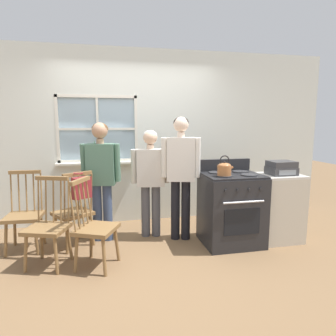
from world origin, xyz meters
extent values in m
plane|color=brown|center=(0.00, 0.00, 0.00)|extent=(16.00, 16.00, 0.00)
cube|color=silver|center=(1.61, 1.40, 1.35)|extent=(3.17, 0.06, 2.70)
cube|color=silver|center=(-0.57, 1.40, 0.49)|extent=(1.21, 0.06, 0.97)
cube|color=silver|center=(-0.57, 1.40, 2.34)|extent=(1.21, 0.06, 0.71)
cube|color=silver|center=(-0.57, 1.32, 0.96)|extent=(1.27, 0.10, 0.03)
cube|color=#9EB7C6|center=(-0.57, 1.41, 1.48)|extent=(1.15, 0.01, 0.96)
cube|color=silver|center=(-0.57, 1.38, 1.48)|extent=(0.04, 0.02, 1.02)
cube|color=silver|center=(-0.57, 1.38, 1.48)|extent=(1.21, 0.02, 0.04)
cube|color=silver|center=(-1.16, 1.38, 1.48)|extent=(0.04, 0.03, 1.02)
cube|color=silver|center=(0.01, 1.38, 1.48)|extent=(0.04, 0.03, 1.02)
cube|color=silver|center=(-0.57, 1.38, 1.97)|extent=(1.21, 0.03, 0.04)
cube|color=silver|center=(-0.57, 1.38, 0.99)|extent=(1.21, 0.03, 0.04)
cube|color=olive|center=(-0.91, 0.52, 0.43)|extent=(0.57, 0.56, 0.04)
cylinder|color=olive|center=(-0.85, 0.75, 0.20)|extent=(0.06, 0.09, 0.41)
cylinder|color=olive|center=(-1.14, 0.56, 0.20)|extent=(0.09, 0.06, 0.41)
cylinder|color=olive|center=(-0.68, 0.48, 0.20)|extent=(0.09, 0.06, 0.41)
cylinder|color=olive|center=(-0.96, 0.30, 0.20)|extent=(0.06, 0.09, 0.41)
cylinder|color=olive|center=(-0.67, 0.48, 0.69)|extent=(0.05, 0.07, 0.51)
cylinder|color=olive|center=(-0.74, 0.43, 0.69)|extent=(0.05, 0.07, 0.51)
cylinder|color=olive|center=(-0.82, 0.38, 0.69)|extent=(0.05, 0.07, 0.51)
cylinder|color=olive|center=(-0.89, 0.33, 0.69)|extent=(0.05, 0.07, 0.51)
cylinder|color=olive|center=(-0.97, 0.28, 0.69)|extent=(0.05, 0.07, 0.51)
cube|color=olive|center=(-0.82, 0.38, 0.96)|extent=(0.34, 0.24, 0.04)
cube|color=olive|center=(-0.60, -0.12, 0.43)|extent=(0.54, 0.55, 0.04)
cylinder|color=olive|center=(-0.53, -0.34, 0.20)|extent=(0.06, 0.09, 0.41)
cylinder|color=olive|center=(-0.38, -0.04, 0.20)|extent=(0.09, 0.06, 0.41)
cylinder|color=olive|center=(-0.82, -0.21, 0.20)|extent=(0.09, 0.06, 0.41)
cylinder|color=olive|center=(-0.67, 0.10, 0.20)|extent=(0.06, 0.09, 0.41)
cylinder|color=olive|center=(-0.83, -0.22, 0.69)|extent=(0.07, 0.05, 0.51)
cylinder|color=olive|center=(-0.79, -0.13, 0.69)|extent=(0.07, 0.05, 0.51)
cylinder|color=olive|center=(-0.75, -0.05, 0.69)|extent=(0.07, 0.05, 0.51)
cylinder|color=olive|center=(-0.72, 0.03, 0.69)|extent=(0.07, 0.05, 0.51)
cylinder|color=olive|center=(-0.68, 0.11, 0.69)|extent=(0.07, 0.05, 0.51)
cube|color=olive|center=(-0.75, -0.05, 0.96)|extent=(0.20, 0.36, 0.04)
cube|color=olive|center=(-1.13, 0.00, 0.43)|extent=(0.53, 0.51, 0.04)
cylinder|color=olive|center=(-1.34, -0.09, 0.20)|extent=(0.08, 0.06, 0.41)
cylinder|color=olive|center=(-1.02, -0.20, 0.20)|extent=(0.06, 0.08, 0.41)
cylinder|color=olive|center=(-1.24, 0.21, 0.20)|extent=(0.06, 0.08, 0.41)
cylinder|color=olive|center=(-0.92, 0.10, 0.20)|extent=(0.08, 0.06, 0.41)
cylinder|color=olive|center=(-1.25, 0.22, 0.69)|extent=(0.04, 0.07, 0.51)
cylinder|color=olive|center=(-1.16, 0.19, 0.69)|extent=(0.04, 0.07, 0.51)
cylinder|color=olive|center=(-1.07, 0.16, 0.69)|extent=(0.04, 0.07, 0.51)
cylinder|color=olive|center=(-0.99, 0.13, 0.69)|extent=(0.04, 0.07, 0.51)
cylinder|color=olive|center=(-0.90, 0.11, 0.69)|extent=(0.04, 0.07, 0.51)
cube|color=olive|center=(-1.07, 0.16, 0.96)|extent=(0.37, 0.16, 0.04)
cube|color=olive|center=(-1.49, 0.50, 0.43)|extent=(0.44, 0.42, 0.04)
cylinder|color=olive|center=(-1.66, 0.35, 0.20)|extent=(0.07, 0.06, 0.41)
cylinder|color=olive|center=(-1.32, 0.34, 0.20)|extent=(0.06, 0.07, 0.41)
cylinder|color=olive|center=(-1.65, 0.67, 0.20)|extent=(0.06, 0.07, 0.41)
cylinder|color=olive|center=(-1.31, 0.66, 0.20)|extent=(0.07, 0.06, 0.41)
cylinder|color=olive|center=(-1.66, 0.68, 0.69)|extent=(0.02, 0.07, 0.51)
cylinder|color=olive|center=(-1.57, 0.68, 0.69)|extent=(0.02, 0.07, 0.51)
cylinder|color=olive|center=(-1.48, 0.67, 0.69)|extent=(0.02, 0.07, 0.51)
cylinder|color=olive|center=(-1.39, 0.67, 0.69)|extent=(0.02, 0.07, 0.51)
cylinder|color=olive|center=(-1.30, 0.67, 0.69)|extent=(0.02, 0.07, 0.51)
cube|color=olive|center=(-1.48, 0.67, 0.96)|extent=(0.38, 0.06, 0.04)
cylinder|color=#384766|center=(-0.61, 0.65, 0.38)|extent=(0.12, 0.12, 0.77)
cylinder|color=#384766|center=(-0.47, 0.63, 0.38)|extent=(0.12, 0.12, 0.77)
cube|color=#4C7560|center=(-0.54, 0.64, 1.04)|extent=(0.39, 0.27, 0.54)
cylinder|color=#4C7560|center=(-0.76, 0.66, 1.06)|extent=(0.09, 0.12, 0.50)
cylinder|color=#4C7560|center=(-0.33, 0.58, 1.06)|extent=(0.09, 0.12, 0.50)
cylinder|color=tan|center=(-0.54, 0.64, 1.34)|extent=(0.10, 0.10, 0.07)
sphere|color=tan|center=(-0.54, 0.64, 1.48)|extent=(0.21, 0.21, 0.21)
ellipsoid|color=brown|center=(-0.54, 0.65, 1.49)|extent=(0.21, 0.21, 0.17)
cylinder|color=#4C4C51|center=(0.05, 0.66, 0.36)|extent=(0.12, 0.12, 0.72)
cylinder|color=#4C4C51|center=(0.19, 0.64, 0.36)|extent=(0.12, 0.12, 0.72)
cube|color=beige|center=(0.12, 0.65, 0.97)|extent=(0.40, 0.26, 0.51)
cylinder|color=beige|center=(-0.11, 0.66, 0.99)|extent=(0.09, 0.12, 0.47)
cylinder|color=beige|center=(0.34, 0.60, 0.99)|extent=(0.09, 0.12, 0.47)
cylinder|color=beige|center=(0.12, 0.65, 1.26)|extent=(0.10, 0.10, 0.06)
sphere|color=beige|center=(0.12, 0.65, 1.38)|extent=(0.19, 0.19, 0.19)
ellipsoid|color=silver|center=(0.12, 0.66, 1.40)|extent=(0.20, 0.20, 0.16)
cylinder|color=black|center=(0.43, 0.47, 0.41)|extent=(0.12, 0.12, 0.81)
cylinder|color=black|center=(0.56, 0.44, 0.41)|extent=(0.12, 0.12, 0.81)
cube|color=white|center=(0.50, 0.46, 1.10)|extent=(0.40, 0.29, 0.57)
cylinder|color=white|center=(0.28, 0.49, 1.12)|extent=(0.10, 0.13, 0.53)
cylinder|color=white|center=(0.70, 0.38, 1.12)|extent=(0.10, 0.13, 0.53)
cylinder|color=beige|center=(0.50, 0.46, 1.42)|extent=(0.10, 0.10, 0.07)
sphere|color=beige|center=(0.50, 0.46, 1.55)|extent=(0.20, 0.20, 0.20)
ellipsoid|color=black|center=(0.50, 0.47, 1.57)|extent=(0.20, 0.20, 0.16)
cube|color=#232326|center=(1.11, 0.17, 0.45)|extent=(0.74, 0.64, 0.90)
cube|color=black|center=(1.11, 0.17, 0.91)|extent=(0.73, 0.61, 0.02)
cylinder|color=#2D2D30|center=(0.94, 0.05, 0.93)|extent=(0.20, 0.20, 0.02)
cylinder|color=#2D2D30|center=(1.27, 0.05, 0.93)|extent=(0.20, 0.20, 0.02)
cylinder|color=#2D2D30|center=(0.94, 0.30, 0.93)|extent=(0.20, 0.20, 0.02)
cylinder|color=#2D2D30|center=(1.27, 0.30, 0.93)|extent=(0.20, 0.20, 0.02)
cube|color=#232326|center=(1.11, 0.46, 1.00)|extent=(0.74, 0.06, 0.16)
cube|color=black|center=(1.11, -0.15, 0.40)|extent=(0.46, 0.01, 0.32)
cylinder|color=silver|center=(1.11, -0.17, 0.65)|extent=(0.52, 0.02, 0.02)
cylinder|color=#232326|center=(0.88, -0.16, 0.79)|extent=(0.04, 0.02, 0.04)
cylinder|color=#232326|center=(1.03, -0.16, 0.79)|extent=(0.04, 0.02, 0.04)
cylinder|color=#232326|center=(1.18, -0.16, 0.79)|extent=(0.04, 0.02, 0.04)
cylinder|color=#232326|center=(1.33, -0.16, 0.79)|extent=(0.04, 0.02, 0.04)
cylinder|color=#A86638|center=(0.94, 0.05, 1.00)|extent=(0.17, 0.17, 0.12)
ellipsoid|color=#A86638|center=(0.94, 0.05, 1.06)|extent=(0.16, 0.16, 0.07)
sphere|color=black|center=(0.94, 0.05, 1.10)|extent=(0.03, 0.03, 0.03)
cylinder|color=#A86638|center=(1.02, 0.05, 1.02)|extent=(0.08, 0.03, 0.07)
torus|color=black|center=(0.94, 0.05, 1.12)|extent=(0.12, 0.01, 0.12)
cylinder|color=beige|center=(-0.64, 1.31, 1.02)|extent=(0.15, 0.15, 0.10)
cylinder|color=#33261C|center=(-0.64, 1.31, 1.06)|extent=(0.13, 0.13, 0.01)
cone|color=#388447|center=(-0.62, 1.32, 1.19)|extent=(0.07, 0.05, 0.25)
cone|color=#388447|center=(-0.64, 1.33, 1.12)|extent=(0.05, 0.06, 0.12)
cone|color=#388447|center=(-0.66, 1.30, 1.20)|extent=(0.11, 0.07, 0.25)
cone|color=#388447|center=(-0.63, 1.29, 1.12)|extent=(0.04, 0.05, 0.11)
cube|color=maroon|center=(-0.77, 0.30, 0.81)|extent=(0.23, 0.20, 0.26)
torus|color=maroon|center=(-0.81, 0.37, 0.98)|extent=(0.17, 0.17, 0.01)
cube|color=beige|center=(1.78, 0.16, 0.43)|extent=(0.55, 0.50, 0.87)
cube|color=beige|center=(1.78, 0.16, 0.89)|extent=(0.55, 0.50, 0.03)
cube|color=#38383A|center=(1.78, 0.14, 0.95)|extent=(0.34, 0.28, 0.10)
cube|color=#38383A|center=(1.78, 0.14, 1.04)|extent=(0.32, 0.27, 0.08)
cube|color=gray|center=(1.78, 0.00, 0.95)|extent=(0.24, 0.01, 0.06)
camera|label=1|loc=(-0.49, -3.34, 1.59)|focal=32.00mm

